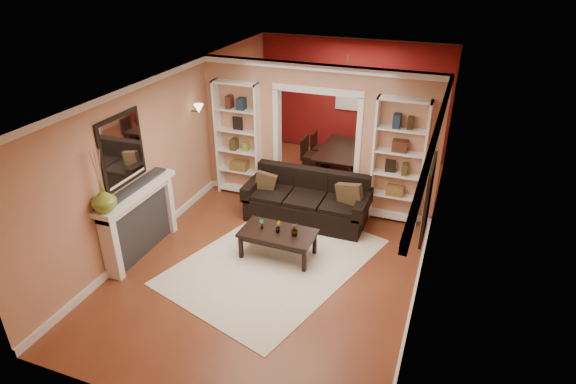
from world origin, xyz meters
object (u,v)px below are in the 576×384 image
at_px(coffee_table, 278,244).
at_px(sofa, 307,198).
at_px(bookshelf_left, 238,140).
at_px(dining_table, 342,161).
at_px(bookshelf_right, 398,162).
at_px(fireplace, 141,222).

bearing_deg(coffee_table, sofa, 88.39).
bearing_deg(bookshelf_left, sofa, -19.77).
bearing_deg(sofa, dining_table, 87.70).
bearing_deg(bookshelf_left, bookshelf_right, 0.00).
bearing_deg(bookshelf_right, fireplace, -145.20).
xyz_separation_m(fireplace, dining_table, (2.24, 4.17, -0.29)).
bearing_deg(dining_table, fireplace, 151.72).
bearing_deg(sofa, coffee_table, -92.69).
relative_size(coffee_table, dining_table, 0.73).
xyz_separation_m(sofa, coffee_table, (-0.06, -1.27, -0.21)).
distance_m(bookshelf_left, dining_table, 2.52).
height_order(sofa, coffee_table, sofa).
xyz_separation_m(bookshelf_right, fireplace, (-3.64, -2.53, -0.57)).
xyz_separation_m(coffee_table, fireplace, (-2.09, -0.68, 0.35)).
xyz_separation_m(coffee_table, dining_table, (0.15, 3.49, 0.06)).
bearing_deg(coffee_table, bookshelf_right, 51.22).
bearing_deg(coffee_table, bookshelf_left, 131.08).
height_order(coffee_table, bookshelf_right, bookshelf_right).
bearing_deg(fireplace, sofa, 42.16).
height_order(fireplace, dining_table, fireplace).
distance_m(sofa, bookshelf_right, 1.75).
bearing_deg(fireplace, bookshelf_left, 77.95).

